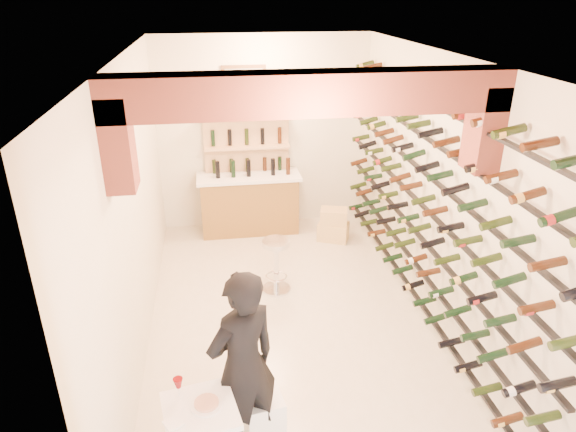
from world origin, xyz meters
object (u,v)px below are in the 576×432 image
object	(u,v)px
person	(243,366)
chrome_barstool	(276,262)
white_stool	(263,415)
tasting_table	(201,422)
wine_rack	(420,199)
back_counter	(250,202)
crate_lower	(333,231)

from	to	relation	value
person	chrome_barstool	xyz separation A→B (m)	(0.61, 2.56, -0.47)
white_stool	person	xyz separation A→B (m)	(-0.17, -0.11, 0.69)
tasting_table	person	bearing A→B (deg)	30.89
tasting_table	white_stool	size ratio (longest dim) A/B	2.28
wine_rack	person	bearing A→B (deg)	-140.52
wine_rack	tasting_table	size ratio (longest dim) A/B	5.75
back_counter	chrome_barstool	size ratio (longest dim) A/B	2.22
chrome_barstool	crate_lower	world-z (taller)	chrome_barstool
person	chrome_barstool	size ratio (longest dim) A/B	2.39
chrome_barstool	crate_lower	xyz separation A→B (m)	(1.13, 1.40, -0.30)
back_counter	tasting_table	bearing A→B (deg)	-99.18
tasting_table	chrome_barstool	bearing A→B (deg)	60.55
wine_rack	crate_lower	distance (m)	2.58
white_stool	person	bearing A→B (deg)	-147.33
white_stool	chrome_barstool	xyz separation A→B (m)	(0.44, 2.45, 0.23)
white_stool	crate_lower	world-z (taller)	white_stool
wine_rack	white_stool	distance (m)	3.01
person	crate_lower	bearing A→B (deg)	-143.33
wine_rack	white_stool	bearing A→B (deg)	-140.01
wine_rack	white_stool	xyz separation A→B (m)	(-2.07, -1.74, -1.33)
tasting_table	white_stool	world-z (taller)	tasting_table
chrome_barstool	person	bearing A→B (deg)	-103.46
tasting_table	chrome_barstool	xyz separation A→B (m)	(0.98, 2.88, -0.23)
back_counter	white_stool	size ratio (longest dim) A/B	3.91
white_stool	person	distance (m)	0.72
wine_rack	crate_lower	world-z (taller)	wine_rack
tasting_table	chrome_barstool	world-z (taller)	tasting_table
crate_lower	wine_rack	bearing A→B (deg)	-76.71
back_counter	white_stool	bearing A→B (deg)	-93.14
chrome_barstool	crate_lower	size ratio (longest dim) A/B	1.58
tasting_table	wine_rack	bearing A→B (deg)	29.11
wine_rack	person	distance (m)	2.97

